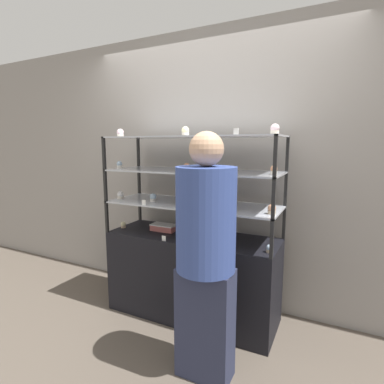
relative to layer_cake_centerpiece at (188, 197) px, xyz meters
name	(u,v)px	position (x,y,z in m)	size (l,w,h in m)	color
ground_plane	(192,314)	(0.02, 0.03, -1.10)	(20.00, 20.00, 0.00)	brown
back_wall	(211,169)	(0.02, 0.43, 0.20)	(8.00, 0.05, 2.60)	gray
display_base	(192,275)	(0.02, 0.03, -0.72)	(1.50, 0.53, 0.75)	black
display_riser_lower	(192,205)	(0.02, 0.03, -0.08)	(1.50, 0.53, 0.29)	black
display_riser_middle	(192,172)	(0.02, 0.03, 0.21)	(1.50, 0.53, 0.29)	black
display_riser_upper	(192,138)	(0.02, 0.03, 0.49)	(1.50, 0.53, 0.29)	black
layer_cake_centerpiece	(188,197)	(0.00, 0.00, 0.00)	(0.21, 0.21, 0.12)	brown
sheet_cake_frosted	(164,227)	(-0.28, 0.04, -0.32)	(0.23, 0.13, 0.06)	#C66660
cupcake_0	(123,225)	(-0.68, -0.05, -0.32)	(0.05, 0.05, 0.06)	#CCB28C
cupcake_1	(213,238)	(0.25, -0.04, -0.32)	(0.05, 0.05, 0.06)	beige
cupcake_2	(269,249)	(0.72, -0.10, -0.32)	(0.05, 0.05, 0.06)	#CCB28C
price_tag_0	(164,238)	(-0.12, -0.22, -0.33)	(0.04, 0.00, 0.04)	white
cupcake_3	(120,195)	(-0.68, -0.07, -0.03)	(0.06, 0.06, 0.07)	beige
cupcake_4	(153,198)	(-0.33, -0.04, -0.03)	(0.06, 0.06, 0.07)	white
cupcake_5	(224,206)	(0.36, -0.12, -0.03)	(0.06, 0.06, 0.07)	#CCB28C
cupcake_6	(272,209)	(0.72, -0.07, -0.03)	(0.06, 0.06, 0.07)	#CCB28C
price_tag_1	(144,202)	(-0.31, -0.22, -0.04)	(0.04, 0.00, 0.04)	white
cupcake_7	(119,165)	(-0.67, -0.08, 0.26)	(0.05, 0.05, 0.07)	white
cupcake_8	(187,167)	(0.01, -0.05, 0.26)	(0.05, 0.05, 0.07)	beige
cupcake_9	(274,170)	(0.72, -0.05, 0.26)	(0.05, 0.05, 0.07)	beige
price_tag_2	(195,171)	(0.17, -0.22, 0.25)	(0.04, 0.00, 0.04)	white
cupcake_10	(120,133)	(-0.68, -0.04, 0.54)	(0.06, 0.06, 0.07)	beige
cupcake_11	(185,131)	(0.02, -0.09, 0.54)	(0.06, 0.06, 0.07)	beige
cupcake_12	(275,129)	(0.72, -0.09, 0.54)	(0.06, 0.06, 0.07)	beige
price_tag_3	(236,131)	(0.48, -0.22, 0.53)	(0.04, 0.00, 0.04)	white
customer_figure	(206,252)	(0.42, -0.59, -0.23)	(0.38, 0.38, 1.62)	#282D47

